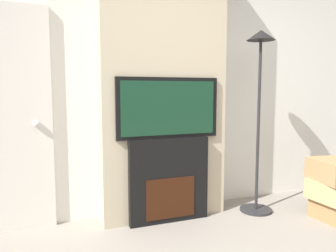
{
  "coord_description": "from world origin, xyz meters",
  "views": [
    {
      "loc": [
        -1.11,
        -1.18,
        1.26
      ],
      "look_at": [
        0.0,
        1.69,
        0.93
      ],
      "focal_mm": 35.0,
      "sensor_mm": 36.0,
      "label": 1
    }
  ],
  "objects": [
    {
      "name": "fireplace",
      "position": [
        0.0,
        1.69,
        0.4
      ],
      "size": [
        0.79,
        0.15,
        0.81
      ],
      "color": "black",
      "rests_on": "ground_plane"
    },
    {
      "name": "television",
      "position": [
        0.0,
        1.69,
        1.1
      ],
      "size": [
        1.01,
        0.07,
        0.57
      ],
      "color": "black",
      "rests_on": "fireplace"
    },
    {
      "name": "wall_back",
      "position": [
        0.0,
        2.03,
        1.35
      ],
      "size": [
        6.0,
        0.06,
        2.7
      ],
      "color": "silver",
      "rests_on": "ground_plane"
    },
    {
      "name": "floor_lamp",
      "position": [
        0.95,
        1.59,
        1.29
      ],
      "size": [
        0.33,
        0.33,
        1.86
      ],
      "color": "#262628",
      "rests_on": "ground_plane"
    },
    {
      "name": "chimney_breast",
      "position": [
        0.0,
        1.84,
        1.35
      ],
      "size": [
        1.24,
        0.31,
        2.7
      ],
      "color": "#BCAD8E",
      "rests_on": "ground_plane"
    }
  ]
}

